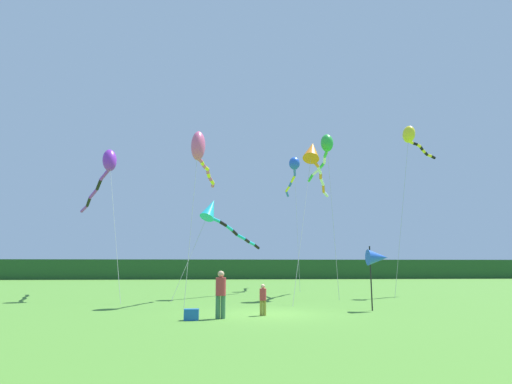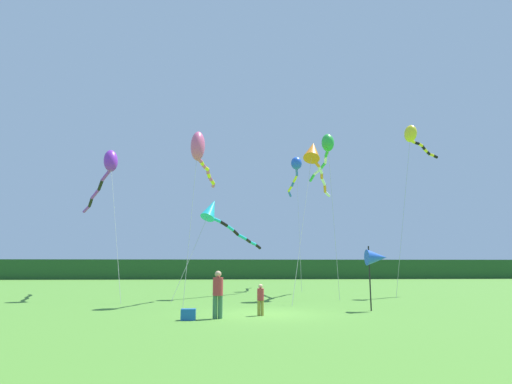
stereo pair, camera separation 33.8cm
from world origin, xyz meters
TOP-DOWN VIEW (x-y plane):
  - ground_plane at (0.00, 0.00)m, footprint 120.00×120.00m
  - distant_treeline at (0.00, 45.00)m, footprint 108.00×2.53m
  - person_adult at (-1.90, -1.39)m, footprint 0.38×0.38m
  - person_child at (-0.25, -0.52)m, footprint 0.26×0.26m
  - cooler_box at (-2.92, -1.76)m, footprint 0.52×0.31m
  - banner_flag_pole at (4.98, 0.92)m, footprint 0.90×0.70m
  - kite_orange at (3.87, 8.44)m, footprint 4.64×10.67m
  - kite_cyan at (-2.29, 9.07)m, footprint 5.45×7.54m
  - kite_rainbow at (-3.16, 4.72)m, footprint 1.31×5.87m
  - kite_yellow at (11.03, 9.75)m, footprint 5.03×3.52m
  - kite_purple at (-9.20, 9.14)m, footprint 5.31×9.20m
  - kite_blue at (4.18, 17.73)m, footprint 1.01×8.68m
  - kite_green at (4.82, 9.06)m, footprint 0.82×6.97m

SIDE VIEW (x-z plane):
  - ground_plane at x=0.00m, z-range 0.00..0.00m
  - cooler_box at x=-2.92m, z-range 0.00..0.39m
  - person_child at x=-0.25m, z-range 0.07..1.27m
  - person_adult at x=-1.90m, z-range 0.10..1.83m
  - distant_treeline at x=0.00m, z-range 0.00..2.77m
  - banner_flag_pole at x=4.98m, z-range 0.87..3.64m
  - kite_cyan at x=-2.29m, z-range 2.02..8.21m
  - kite_purple at x=-9.20m, z-range 3.41..12.54m
  - kite_rainbow at x=-3.16m, z-range 3.53..12.64m
  - kite_orange at x=3.87m, z-range 3.90..13.80m
  - kite_green at x=4.82m, z-range 4.34..14.70m
  - kite_blue at x=4.18m, z-range 4.66..15.77m
  - kite_yellow at x=11.03m, z-range 4.92..16.39m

